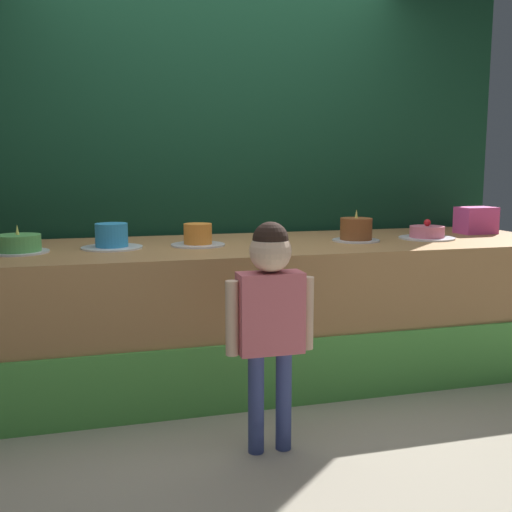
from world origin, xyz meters
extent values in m
plane|color=#ADA38E|center=(0.00, 0.00, 0.00)|extent=(12.00, 12.00, 0.00)
cube|color=#B27F4C|center=(0.00, 0.54, 0.40)|extent=(3.98, 1.08, 0.81)
cube|color=#59B24C|center=(0.00, -0.01, 0.18)|extent=(3.98, 0.02, 0.36)
cube|color=#113823|center=(0.00, 1.18, 1.57)|extent=(4.19, 0.08, 3.14)
cylinder|color=#3F4C8C|center=(-0.16, -0.45, 0.23)|extent=(0.07, 0.07, 0.46)
cylinder|color=#3F4C8C|center=(-0.04, -0.45, 0.23)|extent=(0.07, 0.07, 0.46)
cube|color=#D86672|center=(-0.10, -0.45, 0.63)|extent=(0.28, 0.13, 0.35)
cylinder|color=beige|center=(-0.27, -0.45, 0.62)|extent=(0.06, 0.06, 0.32)
cylinder|color=beige|center=(0.07, -0.45, 0.62)|extent=(0.06, 0.06, 0.32)
sphere|color=beige|center=(-0.10, -0.45, 0.90)|extent=(0.18, 0.18, 0.18)
sphere|color=black|center=(-0.10, -0.45, 0.95)|extent=(0.15, 0.15, 0.15)
cube|color=#ED4DA4|center=(1.69, 0.65, 0.90)|extent=(0.25, 0.18, 0.18)
torus|color=#59B259|center=(0.24, 0.57, 0.83)|extent=(0.14, 0.14, 0.04)
cylinder|color=silver|center=(-1.21, 0.48, 0.81)|extent=(0.31, 0.31, 0.01)
cylinder|color=#59B259|center=(-1.21, 0.48, 0.86)|extent=(0.24, 0.24, 0.09)
cone|color=#F2E566|center=(-1.21, 0.48, 0.93)|extent=(0.02, 0.02, 0.06)
cylinder|color=white|center=(-0.73, 0.53, 0.81)|extent=(0.34, 0.34, 0.01)
cylinder|color=#3399D8|center=(-0.73, 0.53, 0.88)|extent=(0.18, 0.18, 0.13)
cylinder|color=silver|center=(-0.24, 0.52, 0.81)|extent=(0.31, 0.31, 0.01)
cylinder|color=orange|center=(-0.24, 0.52, 0.88)|extent=(0.16, 0.16, 0.12)
cylinder|color=silver|center=(0.73, 0.47, 0.81)|extent=(0.29, 0.29, 0.01)
cylinder|color=brown|center=(0.73, 0.47, 0.88)|extent=(0.19, 0.19, 0.13)
cone|color=#F2E566|center=(0.73, 0.47, 0.97)|extent=(0.02, 0.02, 0.05)
cylinder|color=silver|center=(1.21, 0.46, 0.81)|extent=(0.35, 0.35, 0.01)
cylinder|color=pink|center=(1.21, 0.46, 0.85)|extent=(0.22, 0.22, 0.07)
sphere|color=red|center=(1.21, 0.46, 0.91)|extent=(0.04, 0.04, 0.04)
camera|label=1|loc=(-0.83, -2.89, 1.26)|focal=42.26mm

